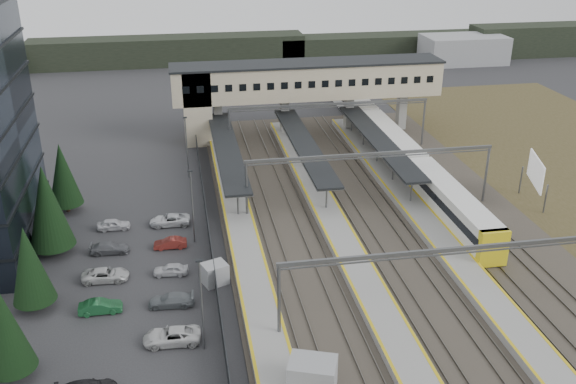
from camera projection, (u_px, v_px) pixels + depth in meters
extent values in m
plane|color=#2B2B2D|center=(287.00, 285.00, 59.19)|extent=(220.00, 220.00, 0.00)
cylinder|color=black|center=(15.00, 371.00, 47.35)|extent=(0.44, 0.44, 1.20)
cone|color=black|center=(5.00, 328.00, 45.80)|extent=(3.54, 3.54, 6.80)
cylinder|color=black|center=(36.00, 303.00, 55.45)|extent=(0.44, 0.44, 1.20)
cone|color=black|center=(29.00, 264.00, 53.86)|extent=(3.64, 3.64, 7.00)
cylinder|color=black|center=(54.00, 248.00, 64.45)|extent=(0.44, 0.44, 1.20)
cone|color=black|center=(47.00, 206.00, 62.56)|extent=(4.42, 4.42, 8.50)
cylinder|color=black|center=(68.00, 206.00, 73.45)|extent=(0.44, 0.44, 1.20)
cone|color=black|center=(63.00, 174.00, 71.83)|extent=(3.74, 3.74, 7.20)
imported|color=#1C562E|center=(100.00, 307.00, 54.97)|extent=(3.69, 1.35, 1.21)
imported|color=silver|center=(105.00, 275.00, 59.74)|extent=(4.42, 2.21, 1.20)
imported|color=#5C5E63|center=(110.00, 248.00, 64.52)|extent=(4.01, 1.74, 1.15)
imported|color=silver|center=(114.00, 224.00, 69.28)|extent=(3.53, 1.47, 1.20)
imported|color=silver|center=(172.00, 336.00, 51.14)|extent=(4.72, 2.36, 1.28)
imported|color=slate|center=(171.00, 300.00, 55.93)|extent=(4.14, 1.96, 1.17)
imported|color=silver|center=(171.00, 269.00, 60.71)|extent=(3.41, 1.63, 1.12)
imported|color=maroon|center=(170.00, 243.00, 65.48)|extent=(3.39, 1.25, 1.11)
imported|color=silver|center=(170.00, 220.00, 70.23)|extent=(4.49, 2.20, 1.23)
cylinder|color=#5E6062|center=(202.00, 306.00, 49.09)|extent=(0.16, 0.16, 8.00)
cube|color=black|center=(199.00, 261.00, 47.47)|extent=(0.50, 0.25, 0.15)
cylinder|color=#5E6062|center=(192.00, 207.00, 65.29)|extent=(0.16, 0.16, 8.00)
cube|color=black|center=(190.00, 171.00, 63.67)|extent=(0.50, 0.25, 0.15)
cylinder|color=#5E6062|center=(187.00, 148.00, 81.50)|extent=(0.16, 0.16, 8.00)
cube|color=black|center=(185.00, 118.00, 79.87)|extent=(0.50, 0.25, 0.15)
cube|color=#26282B|center=(212.00, 256.00, 62.25)|extent=(0.08, 90.00, 2.00)
cube|color=#939498|center=(312.00, 378.00, 45.50)|extent=(3.99, 3.46, 2.78)
cube|color=#939498|center=(215.00, 274.00, 59.19)|extent=(2.69, 2.48, 2.00)
cube|color=#3B372D|center=(394.00, 248.00, 65.55)|extent=(34.00, 90.00, 0.20)
cube|color=#59544C|center=(271.00, 257.00, 63.46)|extent=(0.08, 90.00, 0.14)
cube|color=#59544C|center=(285.00, 256.00, 63.69)|extent=(0.08, 90.00, 0.14)
cube|color=#59544C|center=(310.00, 253.00, 64.09)|extent=(0.08, 90.00, 0.14)
cube|color=#59544C|center=(324.00, 252.00, 64.32)|extent=(0.08, 90.00, 0.14)
cube|color=#59544C|center=(368.00, 248.00, 65.05)|extent=(0.08, 90.00, 0.14)
cube|color=#59544C|center=(382.00, 247.00, 65.28)|extent=(0.08, 90.00, 0.14)
cube|color=#59544C|center=(406.00, 245.00, 65.68)|extent=(0.08, 90.00, 0.14)
cube|color=#59544C|center=(419.00, 244.00, 65.91)|extent=(0.08, 90.00, 0.14)
cube|color=#59544C|center=(461.00, 240.00, 66.64)|extent=(0.08, 90.00, 0.14)
cube|color=#59544C|center=(474.00, 239.00, 66.87)|extent=(0.08, 90.00, 0.14)
cube|color=#59544C|center=(497.00, 237.00, 67.27)|extent=(0.08, 90.00, 0.14)
cube|color=#59544C|center=(509.00, 236.00, 67.50)|extent=(0.08, 90.00, 0.14)
cube|color=#989793|center=(248.00, 257.00, 63.03)|extent=(3.20, 82.00, 0.90)
cube|color=gold|center=(233.00, 255.00, 62.61)|extent=(0.25, 82.00, 0.02)
cube|color=gold|center=(262.00, 252.00, 63.07)|extent=(0.25, 82.00, 0.02)
cube|color=#989793|center=(346.00, 249.00, 64.62)|extent=(3.20, 82.00, 0.90)
cube|color=gold|center=(333.00, 246.00, 64.20)|extent=(0.25, 82.00, 0.02)
cube|color=gold|center=(360.00, 244.00, 64.66)|extent=(0.25, 82.00, 0.02)
cube|color=#989793|center=(440.00, 241.00, 66.21)|extent=(3.20, 82.00, 0.90)
cube|color=gold|center=(427.00, 238.00, 65.79)|extent=(0.25, 82.00, 0.02)
cube|color=gold|center=(454.00, 236.00, 66.25)|extent=(0.25, 82.00, 0.02)
cube|color=black|center=(227.00, 148.00, 81.39)|extent=(3.00, 30.00, 0.25)
cube|color=#5E6062|center=(227.00, 149.00, 81.45)|extent=(3.10, 30.00, 0.12)
cylinder|color=#5E6062|center=(238.00, 202.00, 70.34)|extent=(0.20, 0.20, 3.10)
cylinder|color=#5E6062|center=(232.00, 179.00, 76.19)|extent=(0.20, 0.20, 3.10)
cylinder|color=#5E6062|center=(227.00, 160.00, 82.04)|extent=(0.20, 0.20, 3.10)
cylinder|color=#5E6062|center=(223.00, 143.00, 87.89)|extent=(0.20, 0.20, 3.10)
cylinder|color=#5E6062|center=(219.00, 128.00, 93.74)|extent=(0.20, 0.20, 3.10)
cube|color=black|center=(304.00, 143.00, 82.98)|extent=(3.00, 30.00, 0.25)
cube|color=#5E6062|center=(304.00, 145.00, 83.04)|extent=(3.10, 30.00, 0.12)
cylinder|color=#5E6062|center=(327.00, 195.00, 71.93)|extent=(0.20, 0.20, 3.10)
cylinder|color=#5E6062|center=(314.00, 174.00, 77.78)|extent=(0.20, 0.20, 3.10)
cylinder|color=#5E6062|center=(304.00, 155.00, 83.63)|extent=(0.20, 0.20, 3.10)
cylinder|color=#5E6062|center=(295.00, 139.00, 89.48)|extent=(0.20, 0.20, 3.10)
cylinder|color=#5E6062|center=(287.00, 125.00, 95.33)|extent=(0.20, 0.20, 3.10)
cube|color=black|center=(378.00, 139.00, 84.57)|extent=(3.00, 30.00, 0.25)
cube|color=#5E6062|center=(378.00, 140.00, 84.63)|extent=(3.10, 30.00, 0.12)
cylinder|color=#5E6062|center=(411.00, 189.00, 73.52)|extent=(0.20, 0.20, 3.10)
cylinder|color=#5E6062|center=(393.00, 168.00, 79.37)|extent=(0.20, 0.20, 3.10)
cylinder|color=#5E6062|center=(378.00, 150.00, 85.22)|extent=(0.20, 0.20, 3.10)
cylinder|color=#5E6062|center=(364.00, 135.00, 91.07)|extent=(0.20, 0.20, 3.10)
cylinder|color=#5E6062|center=(352.00, 121.00, 96.92)|extent=(0.20, 0.20, 3.10)
cube|color=#C1B091|center=(308.00, 80.00, 95.21)|extent=(40.00, 6.00, 5.00)
cube|color=black|center=(308.00, 63.00, 94.18)|extent=(40.40, 6.40, 0.30)
cube|color=#C1B091|center=(197.00, 105.00, 93.81)|extent=(4.00, 6.00, 11.00)
cube|color=black|center=(186.00, 90.00, 89.59)|extent=(1.00, 0.06, 1.00)
cube|color=black|center=(200.00, 89.00, 89.91)|extent=(1.00, 0.06, 1.00)
cube|color=black|center=(215.00, 89.00, 90.23)|extent=(1.00, 0.06, 1.00)
cube|color=black|center=(229.00, 88.00, 90.55)|extent=(1.00, 0.06, 1.00)
cube|color=black|center=(243.00, 88.00, 90.86)|extent=(1.00, 0.06, 1.00)
cube|color=black|center=(257.00, 87.00, 91.18)|extent=(1.00, 0.06, 1.00)
cube|color=black|center=(271.00, 86.00, 91.50)|extent=(1.00, 0.06, 1.00)
cube|color=black|center=(284.00, 86.00, 91.82)|extent=(1.00, 0.06, 1.00)
cube|color=black|center=(298.00, 85.00, 92.14)|extent=(1.00, 0.06, 1.00)
cube|color=black|center=(312.00, 84.00, 92.45)|extent=(1.00, 0.06, 1.00)
cube|color=black|center=(325.00, 84.00, 92.77)|extent=(1.00, 0.06, 1.00)
cube|color=black|center=(339.00, 83.00, 93.09)|extent=(1.00, 0.06, 1.00)
cube|color=black|center=(352.00, 83.00, 93.41)|extent=(1.00, 0.06, 1.00)
cube|color=black|center=(365.00, 82.00, 93.72)|extent=(1.00, 0.06, 1.00)
cube|color=black|center=(378.00, 81.00, 94.04)|extent=(1.00, 0.06, 1.00)
cube|color=black|center=(391.00, 81.00, 94.36)|extent=(1.00, 0.06, 1.00)
cube|color=black|center=(404.00, 80.00, 94.68)|extent=(1.00, 0.06, 1.00)
cube|color=black|center=(417.00, 80.00, 95.00)|extent=(1.00, 0.06, 1.00)
cube|color=black|center=(430.00, 79.00, 95.31)|extent=(1.00, 0.06, 1.00)
cube|color=#989793|center=(208.00, 121.00, 95.06)|extent=(1.20, 1.60, 6.00)
cube|color=#989793|center=(218.00, 120.00, 95.30)|extent=(1.20, 1.60, 6.00)
cube|color=#989793|center=(284.00, 117.00, 96.89)|extent=(1.20, 1.60, 6.00)
cube|color=#989793|center=(349.00, 113.00, 98.48)|extent=(1.20, 1.60, 6.00)
cube|color=#989793|center=(401.00, 111.00, 99.83)|extent=(1.20, 1.60, 6.00)
cylinder|color=#5E6062|center=(279.00, 304.00, 50.25)|extent=(0.28, 0.28, 7.00)
cube|color=#5E6062|center=(452.00, 250.00, 51.05)|extent=(28.40, 0.25, 0.35)
cube|color=#5E6062|center=(451.00, 254.00, 51.21)|extent=(28.40, 0.12, 0.12)
cylinder|color=#5E6062|center=(247.00, 192.00, 70.05)|extent=(0.28, 0.28, 7.00)
cylinder|color=#5E6062|center=(486.00, 175.00, 74.50)|extent=(0.28, 0.28, 7.00)
cube|color=#5E6062|center=(372.00, 154.00, 70.86)|extent=(28.40, 0.25, 0.35)
cube|color=#5E6062|center=(371.00, 157.00, 71.02)|extent=(28.40, 0.12, 0.12)
cylinder|color=#5E6062|center=(230.00, 134.00, 88.05)|extent=(0.28, 0.28, 7.00)
cylinder|color=#5E6062|center=(423.00, 123.00, 92.50)|extent=(0.28, 0.28, 7.00)
cube|color=#5E6062|center=(330.00, 104.00, 88.86)|extent=(28.40, 0.25, 0.35)
cube|color=#5E6062|center=(330.00, 107.00, 89.02)|extent=(28.40, 0.12, 0.12)
cube|color=white|center=(451.00, 205.00, 70.14)|extent=(2.87, 19.93, 3.69)
cube|color=black|center=(452.00, 202.00, 69.97)|extent=(2.94, 19.33, 0.92)
cube|color=#5E6062|center=(450.00, 218.00, 70.78)|extent=(2.46, 18.53, 0.51)
cube|color=white|center=(391.00, 143.00, 88.61)|extent=(2.87, 19.93, 3.69)
cube|color=black|center=(392.00, 140.00, 88.45)|extent=(2.94, 19.33, 0.92)
cube|color=#5E6062|center=(391.00, 154.00, 89.26)|extent=(2.46, 18.53, 0.51)
cube|color=white|center=(352.00, 102.00, 107.09)|extent=(2.87, 19.93, 3.69)
cube|color=black|center=(352.00, 100.00, 106.92)|extent=(2.94, 19.33, 0.92)
cube|color=#5E6062|center=(352.00, 112.00, 107.74)|extent=(2.46, 18.53, 0.51)
cube|color=yellow|center=(493.00, 248.00, 61.26)|extent=(2.89, 0.90, 3.69)
cylinder|color=#5E6062|center=(545.00, 199.00, 72.53)|extent=(0.20, 0.20, 3.50)
cylinder|color=#5E6062|center=(521.00, 180.00, 77.55)|extent=(0.20, 0.20, 3.50)
cube|color=silver|center=(536.00, 171.00, 74.11)|extent=(2.00, 6.35, 3.29)
cube|color=black|center=(169.00, 51.00, 141.89)|extent=(60.00, 8.00, 6.00)
cube|color=black|center=(385.00, 45.00, 150.04)|extent=(50.00, 8.00, 5.00)
cube|color=black|center=(554.00, 39.00, 151.49)|extent=(40.00, 8.00, 7.00)
cube|color=#939498|center=(463.00, 49.00, 143.22)|extent=(18.00, 10.00, 6.00)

